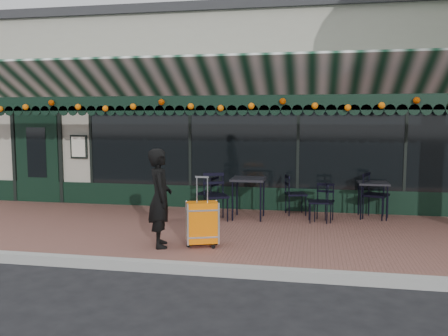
% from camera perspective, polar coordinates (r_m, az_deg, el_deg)
% --- Properties ---
extents(ground, '(80.00, 80.00, 0.00)m').
position_cam_1_polar(ground, '(6.93, -4.45, -12.30)').
color(ground, black).
rests_on(ground, ground).
extents(sidewalk, '(18.00, 4.00, 0.15)m').
position_cam_1_polar(sidewalk, '(8.77, -0.99, -7.81)').
color(sidewalk, brown).
rests_on(sidewalk, ground).
extents(curb, '(18.00, 0.16, 0.15)m').
position_cam_1_polar(curb, '(6.83, -4.64, -11.91)').
color(curb, '#9E9E99').
rests_on(curb, ground).
extents(restaurant_building, '(12.00, 9.60, 4.50)m').
position_cam_1_polar(restaurant_building, '(14.28, 3.82, 6.43)').
color(restaurant_building, '#A09B8B').
rests_on(restaurant_building, ground).
extents(woman, '(0.55, 0.66, 1.56)m').
position_cam_1_polar(woman, '(7.52, -7.70, -3.58)').
color(woman, black).
rests_on(woman, sidewalk).
extents(suitcase, '(0.55, 0.42, 1.11)m').
position_cam_1_polar(suitcase, '(7.53, -2.62, -6.66)').
color(suitcase, orange).
rests_on(suitcase, sidewalk).
extents(cafe_table_a, '(0.59, 0.59, 0.73)m').
position_cam_1_polar(cafe_table_a, '(10.06, 17.49, -2.05)').
color(cafe_table_a, black).
rests_on(cafe_table_a, sidewalk).
extents(cafe_table_b, '(0.67, 0.67, 0.82)m').
position_cam_1_polar(cafe_table_b, '(9.54, 2.96, -1.71)').
color(cafe_table_b, black).
rests_on(cafe_table_b, sidewalk).
extents(chair_a_left, '(0.41, 0.41, 0.78)m').
position_cam_1_polar(chair_a_left, '(9.43, 11.25, -4.08)').
color(chair_a_left, black).
rests_on(chair_a_left, sidewalk).
extents(chair_a_right, '(0.61, 0.61, 0.93)m').
position_cam_1_polar(chair_a_right, '(10.05, 17.79, -3.17)').
color(chair_a_right, black).
rests_on(chair_a_right, sidewalk).
extents(chair_a_front, '(0.43, 0.43, 0.75)m').
position_cam_1_polar(chair_a_front, '(9.53, 11.94, -4.06)').
color(chair_a_front, black).
rests_on(chair_a_front, sidewalk).
extents(chair_b_left, '(0.48, 0.48, 0.78)m').
position_cam_1_polar(chair_b_left, '(10.25, -1.99, -3.13)').
color(chair_b_left, black).
rests_on(chair_b_left, sidewalk).
extents(chair_b_right, '(0.52, 0.52, 0.85)m').
position_cam_1_polar(chair_b_right, '(10.08, 8.63, -3.16)').
color(chair_b_right, black).
rests_on(chair_b_right, sidewalk).
extents(chair_b_front, '(0.63, 0.63, 0.95)m').
position_cam_1_polar(chair_b_front, '(9.41, -1.00, -3.46)').
color(chair_b_front, black).
rests_on(chair_b_front, sidewalk).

